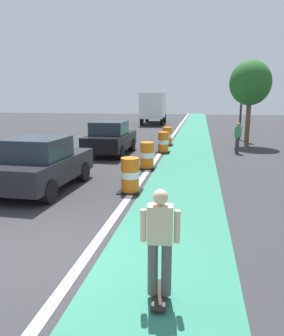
# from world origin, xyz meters

# --- Properties ---
(ground_plane) EXTENTS (100.00, 100.00, 0.00)m
(ground_plane) POSITION_xyz_m (0.00, 0.00, 0.00)
(ground_plane) COLOR #2D2D30
(bike_lane_strip) EXTENTS (2.50, 80.00, 0.01)m
(bike_lane_strip) POSITION_xyz_m (2.40, 12.00, 0.00)
(bike_lane_strip) COLOR #2D755B
(bike_lane_strip) RESTS_ON ground
(lane_divider_stripe) EXTENTS (0.20, 80.00, 0.01)m
(lane_divider_stripe) POSITION_xyz_m (0.90, 12.00, 0.01)
(lane_divider_stripe) COLOR silver
(lane_divider_stripe) RESTS_ON ground
(skateboarder_on_lane) EXTENTS (0.57, 0.81, 1.69)m
(skateboarder_on_lane) POSITION_xyz_m (2.41, -0.92, 0.91)
(skateboarder_on_lane) COLOR black
(skateboarder_on_lane) RESTS_ON ground
(parked_sedan_nearest) EXTENTS (2.04, 4.17, 1.70)m
(parked_sedan_nearest) POSITION_xyz_m (-1.97, 4.28, 0.83)
(parked_sedan_nearest) COLOR black
(parked_sedan_nearest) RESTS_ON ground
(parked_sedan_second) EXTENTS (1.96, 4.12, 1.70)m
(parked_sedan_second) POSITION_xyz_m (-1.57, 11.02, 0.83)
(parked_sedan_second) COLOR black
(parked_sedan_second) RESTS_ON ground
(traffic_barrel_front) EXTENTS (0.73, 0.73, 1.09)m
(traffic_barrel_front) POSITION_xyz_m (0.83, 4.50, 0.53)
(traffic_barrel_front) COLOR orange
(traffic_barrel_front) RESTS_ON ground
(traffic_barrel_mid) EXTENTS (0.73, 0.73, 1.09)m
(traffic_barrel_mid) POSITION_xyz_m (0.80, 8.04, 0.53)
(traffic_barrel_mid) COLOR orange
(traffic_barrel_mid) RESTS_ON ground
(traffic_barrel_back) EXTENTS (0.73, 0.73, 1.09)m
(traffic_barrel_back) POSITION_xyz_m (1.03, 12.13, 0.53)
(traffic_barrel_back) COLOR orange
(traffic_barrel_back) RESTS_ON ground
(traffic_barrel_far) EXTENTS (0.73, 0.73, 1.09)m
(traffic_barrel_far) POSITION_xyz_m (0.96, 14.90, 0.53)
(traffic_barrel_far) COLOR orange
(traffic_barrel_far) RESTS_ON ground
(delivery_truck_down_block) EXTENTS (2.68, 7.70, 3.23)m
(delivery_truck_down_block) POSITION_xyz_m (-2.07, 30.65, 1.85)
(delivery_truck_down_block) COLOR silver
(delivery_truck_down_block) RESTS_ON ground
(traffic_light_corner) EXTENTS (0.41, 0.32, 5.10)m
(traffic_light_corner) POSITION_xyz_m (5.61, 18.37, 3.50)
(traffic_light_corner) COLOR #2D2D2D
(traffic_light_corner) RESTS_ON ground
(pedestrian_crossing) EXTENTS (0.34, 0.20, 1.61)m
(pedestrian_crossing) POSITION_xyz_m (4.86, 12.52, 0.86)
(pedestrian_crossing) COLOR #33333D
(pedestrian_crossing) RESTS_ON ground
(street_tree_sidewalk) EXTENTS (2.40, 2.40, 5.00)m
(street_tree_sidewalk) POSITION_xyz_m (5.71, 15.47, 3.67)
(street_tree_sidewalk) COLOR brown
(street_tree_sidewalk) RESTS_ON ground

